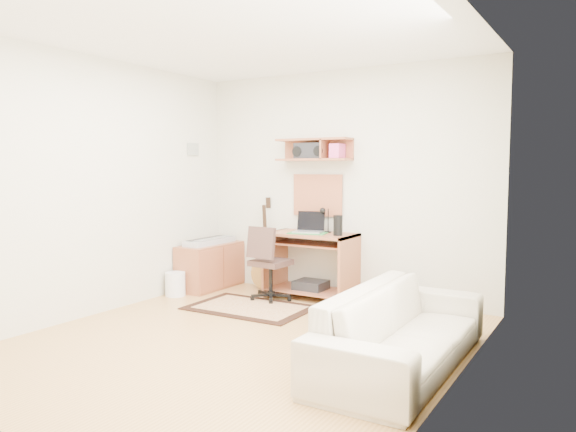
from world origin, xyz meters
The scene contains 22 objects.
floor centered at (0.00, 0.00, -0.01)m, with size 3.60×4.00×0.01m, color tan.
ceiling centered at (0.00, 0.00, 2.60)m, with size 3.60×4.00×0.01m, color white.
back_wall centered at (0.00, 2.00, 1.30)m, with size 3.60×0.01×2.60m, color beige.
left_wall centered at (-1.80, 0.00, 1.30)m, with size 0.01×4.00×2.60m, color beige.
right_wall centered at (1.80, 0.00, 1.30)m, with size 0.01×4.00×2.60m, color beige.
wall_shelf centered at (-0.30, 1.88, 1.70)m, with size 0.90×0.25×0.26m, color #9E5838.
cork_board centered at (-0.30, 1.98, 1.17)m, with size 0.64×0.03×0.49m, color tan.
wall_photo centered at (-1.79, 1.50, 1.72)m, with size 0.02×0.20×0.15m, color #4C8CBF.
desk centered at (-0.25, 1.73, 0.38)m, with size 1.00×0.55×0.75m, color #9E5838, non-canonical shape.
laptop centered at (-0.27, 1.71, 0.87)m, with size 0.32×0.32×0.25m, color silver, non-canonical shape.
speaker centered at (0.11, 1.68, 0.86)m, with size 0.10×0.10×0.23m, color black.
desk_lamp centered at (-0.10, 1.87, 0.89)m, with size 0.09×0.09×0.28m, color black, non-canonical shape.
pencil_cup centered at (0.04, 1.83, 0.80)m, with size 0.07×0.07×0.10m, color #314095.
boombox centered at (-0.33, 1.87, 1.68)m, with size 0.37×0.17×0.19m, color black.
rug centered at (-0.58, 0.97, 0.01)m, with size 1.27×0.85×0.02m, color beige.
task_chair centered at (-0.59, 1.40, 0.43)m, with size 0.44×0.44×0.86m, color #3C2923, non-canonical shape.
cabinet centered at (-1.58, 1.55, 0.28)m, with size 0.40×0.90×0.55m, color #9E5838.
music_keyboard centered at (-1.58, 1.55, 0.58)m, with size 0.23×0.75×0.07m, color #B2B5BA.
guitar centered at (-0.99, 1.86, 0.57)m, with size 0.30×0.19×1.13m, color #AB7934, non-canonical shape.
waste_basket centered at (-1.65, 0.99, 0.14)m, with size 0.23×0.23×0.28m, color white.
printer centered at (0.78, 1.78, 0.09)m, with size 0.39×0.31×0.15m, color #A5A8AA.
sofa centered at (1.38, 0.17, 0.39)m, with size 1.99×0.58×0.78m, color beige.
Camera 1 is at (2.71, -3.71, 1.49)m, focal length 34.14 mm.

